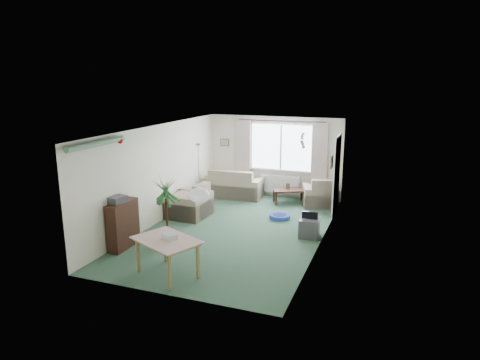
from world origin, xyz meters
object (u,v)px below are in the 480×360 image
(houseplant, at_px, (166,211))
(dining_table, at_px, (167,258))
(tv_cube, at_px, (309,228))
(armchair_corner, at_px, (320,191))
(coffee_table, at_px, (289,196))
(bookshelf, at_px, (123,225))
(pet_bed, at_px, (280,217))
(armchair_left, at_px, (189,200))
(sofa, at_px, (234,183))

(houseplant, distance_m, dining_table, 1.59)
(houseplant, xyz_separation_m, tv_cube, (2.78, 1.47, -0.52))
(armchair_corner, distance_m, dining_table, 5.62)
(dining_table, bearing_deg, coffee_table, 79.87)
(bookshelf, height_order, pet_bed, bookshelf)
(armchair_left, xyz_separation_m, tv_cube, (3.20, -0.36, -0.24))
(armchair_left, bearing_deg, pet_bed, 108.39)
(sofa, bearing_deg, coffee_table, 173.07)
(armchair_corner, relative_size, tv_cube, 1.92)
(armchair_left, xyz_separation_m, bookshelf, (-0.34, -2.33, 0.05))
(bookshelf, height_order, tv_cube, bookshelf)
(coffee_table, relative_size, tv_cube, 1.94)
(coffee_table, bearing_deg, tv_cube, -66.18)
(armchair_corner, bearing_deg, sofa, -18.19)
(bookshelf, distance_m, tv_cube, 4.06)
(houseplant, bearing_deg, bookshelf, -146.49)
(bookshelf, bearing_deg, dining_table, -29.23)
(tv_cube, bearing_deg, armchair_left, 170.49)
(dining_table, bearing_deg, armchair_corner, 71.42)
(coffee_table, bearing_deg, dining_table, -100.13)
(tv_cube, bearing_deg, pet_bed, 130.59)
(armchair_corner, relative_size, pet_bed, 1.72)
(bookshelf, bearing_deg, tv_cube, 28.31)
(armchair_corner, xyz_separation_m, pet_bed, (-0.74, -1.52, -0.35))
(tv_cube, height_order, pet_bed, tv_cube)
(armchair_left, distance_m, pet_bed, 2.36)
(sofa, xyz_separation_m, bookshelf, (-0.74, -4.52, 0.08))
(dining_table, relative_size, tv_cube, 2.29)
(armchair_left, xyz_separation_m, dining_table, (1.19, -3.16, -0.11))
(armchair_left, height_order, bookshelf, bookshelf)
(sofa, bearing_deg, armchair_corner, 176.18)
(armchair_left, relative_size, dining_table, 0.94)
(bookshelf, xyz_separation_m, tv_cube, (3.54, 1.97, -0.29))
(sofa, height_order, tv_cube, sofa)
(dining_table, bearing_deg, sofa, 98.35)
(armchair_corner, relative_size, houseplant, 0.61)
(bookshelf, xyz_separation_m, dining_table, (1.53, -0.83, -0.17))
(armchair_left, bearing_deg, coffee_table, 136.76)
(coffee_table, xyz_separation_m, tv_cube, (1.08, -2.44, 0.01))
(armchair_left, relative_size, tv_cube, 2.14)
(armchair_corner, relative_size, dining_table, 0.84)
(armchair_corner, height_order, dining_table, armchair_corner)
(sofa, relative_size, coffee_table, 1.87)
(coffee_table, relative_size, houseplant, 0.62)
(tv_cube, bearing_deg, armchair_corner, 92.00)
(sofa, xyz_separation_m, houseplant, (0.02, -4.02, 0.31))
(coffee_table, bearing_deg, bookshelf, -119.15)
(coffee_table, height_order, pet_bed, coffee_table)
(bookshelf, relative_size, pet_bed, 1.92)
(armchair_corner, distance_m, bookshelf, 5.59)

